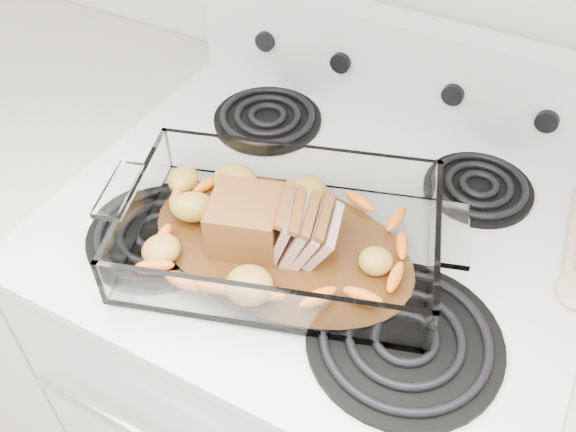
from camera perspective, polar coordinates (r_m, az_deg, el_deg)
The scene contains 6 objects.
electric_range at distance 1.33m, azimuth 2.47°, elevation -13.62°, with size 0.78×0.70×1.12m.
counter_left at distance 1.62m, azimuth -19.14°, elevation -3.59°, with size 0.58×0.68×0.93m.
baking_dish at distance 0.90m, azimuth -0.61°, elevation -2.01°, with size 0.42×0.28×0.08m.
pork_roast at distance 0.89m, azimuth -2.06°, elevation -0.38°, with size 0.18×0.09×0.08m.
roast_vegetables at distance 0.91m, azimuth 0.23°, elevation -0.26°, with size 0.34×0.19×0.04m.
wooden_spoon at distance 0.98m, azimuth 24.20°, elevation -3.77°, with size 0.07×0.25×0.02m.
Camera 1 is at (0.28, 1.02, 1.62)m, focal length 40.00 mm.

